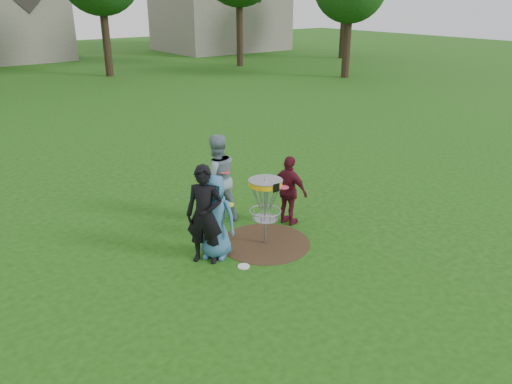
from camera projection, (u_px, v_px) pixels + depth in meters
ground at (265, 243)px, 9.93m from camera, size 100.00×100.00×0.00m
dirt_patch at (265, 243)px, 9.93m from camera, size 1.80×1.80×0.01m
player_blue at (215, 217)px, 9.16m from camera, size 0.91×0.93×1.61m
player_black at (204, 215)px, 8.95m from camera, size 0.78×0.80×1.85m
player_grey at (216, 179)px, 10.59m from camera, size 1.06×0.90×1.94m
player_maroon at (289, 191)px, 10.51m from camera, size 0.56×0.95×1.51m
disc_on_grass at (244, 266)px, 9.06m from camera, size 0.22×0.22×0.02m
disc_golf_basket at (265, 196)px, 9.55m from camera, size 0.66×0.67×1.38m
held_discs at (239, 191)px, 9.69m from camera, size 1.96×1.34×0.28m
house_row at (33, 2)px, 35.61m from camera, size 44.50×10.65×11.62m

